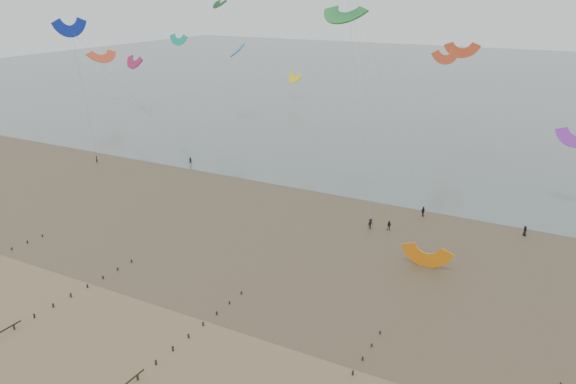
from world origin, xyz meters
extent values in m
plane|color=brown|center=(0.00, 0.00, 0.00)|extent=(500.00, 500.00, 0.00)
plane|color=#475654|center=(0.00, 200.00, 0.03)|extent=(500.00, 500.00, 0.00)
plane|color=#473A28|center=(0.00, 35.00, 0.01)|extent=(500.00, 500.00, 0.00)
ellipsoid|color=slate|center=(-18.00, 22.00, 0.01)|extent=(23.60, 14.36, 0.01)
ellipsoid|color=slate|center=(12.00, 38.00, 0.01)|extent=(33.64, 18.32, 0.01)
ellipsoid|color=slate|center=(-40.00, 40.00, 0.01)|extent=(26.95, 14.22, 0.01)
cube|color=black|center=(-32.00, 6.74, 0.20)|extent=(0.16, 0.16, 0.51)
cube|color=black|center=(-32.00, 9.37, 0.19)|extent=(0.16, 0.16, 0.48)
cube|color=black|center=(-32.00, 12.00, 0.17)|extent=(0.16, 0.16, 0.45)
cube|color=black|center=(-14.00, -6.42, 0.28)|extent=(0.16, 0.16, 0.65)
cube|color=black|center=(-14.00, -3.79, 0.26)|extent=(0.16, 0.16, 0.62)
cube|color=black|center=(-14.00, -1.16, 0.25)|extent=(0.16, 0.16, 0.59)
cube|color=black|center=(-14.00, 1.47, 0.23)|extent=(0.16, 0.16, 0.57)
cube|color=black|center=(-14.00, 4.11, 0.22)|extent=(0.16, 0.16, 0.54)
cube|color=black|center=(-14.00, 6.74, 0.20)|extent=(0.16, 0.16, 0.51)
cube|color=black|center=(-14.00, 9.37, 0.19)|extent=(0.16, 0.16, 0.48)
cube|color=black|center=(-14.00, 12.00, 0.17)|extent=(0.16, 0.16, 0.45)
cube|color=black|center=(4.00, -6.42, 0.28)|extent=(0.16, 0.16, 0.65)
cube|color=black|center=(4.00, -3.79, 0.26)|extent=(0.16, 0.16, 0.62)
cube|color=black|center=(4.00, -1.16, 0.25)|extent=(0.16, 0.16, 0.59)
cube|color=black|center=(4.00, 1.47, 0.23)|extent=(0.16, 0.16, 0.57)
cube|color=black|center=(4.00, 4.11, 0.22)|extent=(0.16, 0.16, 0.54)
cube|color=black|center=(4.00, 6.74, 0.20)|extent=(0.16, 0.16, 0.51)
cube|color=black|center=(4.00, 9.37, 0.19)|extent=(0.16, 0.16, 0.48)
cube|color=black|center=(4.00, 12.00, 0.17)|extent=(0.16, 0.16, 0.45)
cube|color=black|center=(22.00, 4.11, 0.22)|extent=(0.16, 0.16, 0.54)
cube|color=black|center=(22.00, 6.74, 0.20)|extent=(0.16, 0.16, 0.51)
cube|color=black|center=(22.00, 9.37, 0.19)|extent=(0.16, 0.16, 0.48)
cube|color=black|center=(22.00, 12.00, 0.17)|extent=(0.16, 0.16, 0.45)
cube|color=black|center=(40.00, 12.00, 0.17)|extent=(0.16, 0.16, 0.45)
imported|color=black|center=(-54.04, 44.25, 0.75)|extent=(0.65, 0.55, 1.51)
imported|color=black|center=(-35.37, 52.90, 0.83)|extent=(0.72, 0.69, 1.66)
imported|color=black|center=(32.63, 47.35, 0.80)|extent=(0.87, 0.93, 1.59)
imported|color=black|center=(16.79, 47.69, 0.86)|extent=(0.82, 1.08, 1.71)
imported|color=black|center=(10.95, 38.58, 0.87)|extent=(1.06, 1.29, 1.73)
imported|color=black|center=(13.70, 39.53, 0.75)|extent=(0.83, 0.70, 1.51)
camera|label=1|loc=(37.98, -38.89, 35.52)|focal=35.00mm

